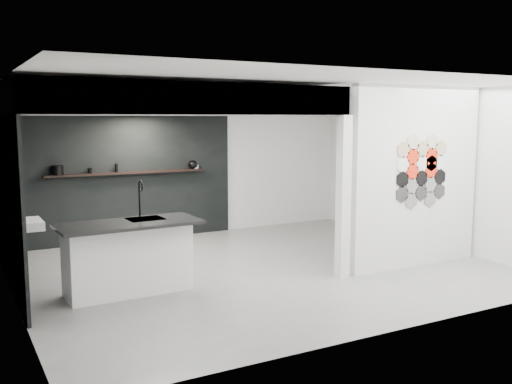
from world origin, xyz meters
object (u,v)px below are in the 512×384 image
Objects in this scene: glass_bowl at (195,166)px; bottle_dark at (116,168)px; kettle at (193,165)px; utensil_cup at (90,171)px; glass_vase at (195,165)px; partition_panel at (416,177)px; wall_basin at (27,224)px; stockpot at (57,170)px; kitchen_island at (128,256)px.

bottle_dark reaches higher than glass_bowl.
utensil_cup is (-1.99, 0.00, -0.03)m from kettle.
bottle_dark reaches higher than glass_vase.
partition_panel reaches higher than glass_vase.
wall_basin is 4.78× the size of glass_bowl.
stockpot is 1.35× the size of bottle_dark.
bottle_dark is at bearing 0.00° from stockpot.
partition_panel reaches higher than kitchen_island.
glass_vase is at bearing 18.17° from kettle.
kettle is (-2.13, 3.87, 0.00)m from partition_panel.
wall_basin is 4.00m from glass_bowl.
glass_vase is 0.82× the size of bottle_dark.
kitchen_island is at bearing -84.01° from stockpot.
kitchen_island is at bearing -94.28° from utensil_cup.
bottle_dark is (-1.51, 0.00, -0.00)m from kettle.
stockpot is (-4.68, 3.87, 0.00)m from partition_panel.
wall_basin is 3.96m from kettle.
stockpot reaches higher than wall_basin.
stockpot is at bearing 180.00° from glass_bowl.
stockpot is 1.63× the size of glass_vase.
glass_bowl is at bearing 118.23° from partition_panel.
glass_bowl is 1.57m from bottle_dark.
kettle is 0.06m from glass_bowl.
glass_vase is at bearing 0.00° from bottle_dark.
kettle is at bearing 118.83° from partition_panel.
kettle is 1.51m from bottle_dark.
wall_basin is (-5.46, 1.80, -0.55)m from partition_panel.
partition_panel is 5.65m from utensil_cup.
kitchen_island is 8.95× the size of stockpot.
glass_bowl is (-2.08, 3.87, -0.04)m from partition_panel.
glass_bowl is 0.82× the size of bottle_dark.
bottle_dark is 1.59× the size of utensil_cup.
kettle reaches higher than glass_bowl.
bottle_dark is at bearing 48.57° from wall_basin.
kitchen_island reaches higher than glass_bowl.
bottle_dark is at bearing 133.30° from partition_panel.
glass_bowl is (2.61, 0.00, -0.04)m from stockpot.
bottle_dark is at bearing -161.83° from kettle.
utensil_cup is (-4.12, 3.87, -0.03)m from partition_panel.
kitchen_island is 3.93m from kettle.
wall_basin is 2.90× the size of stockpot.
partition_panel is 5.31m from bottle_dark.
utensil_cup is at bearing 136.83° from partition_panel.
glass_vase is at bearing 51.95° from kitchen_island.
glass_bowl is at bearing 0.00° from glass_vase.
partition_panel is at bearing -61.77° from glass_bowl.
wall_basin is 2.81m from bottle_dark.
wall_basin is at bearing -148.65° from glass_bowl.
kettle reaches higher than glass_vase.
wall_basin is at bearing -130.08° from kettle.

